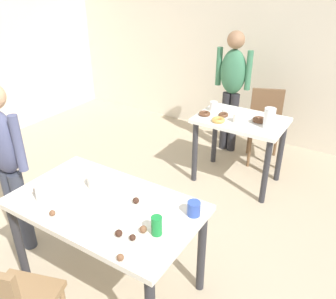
% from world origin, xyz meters
% --- Properties ---
extents(ground_plane, '(6.40, 6.40, 0.00)m').
position_xyz_m(ground_plane, '(0.00, 0.00, 0.00)').
color(ground_plane, tan).
extents(wall_back, '(6.40, 0.10, 2.60)m').
position_xyz_m(wall_back, '(0.00, 3.20, 1.30)').
color(wall_back, beige).
rests_on(wall_back, ground_plane).
extents(dining_table_near, '(1.29, 0.76, 0.75)m').
position_xyz_m(dining_table_near, '(-0.11, 0.04, 0.65)').
color(dining_table_near, silver).
rests_on(dining_table_near, ground_plane).
extents(dining_table_far, '(0.91, 0.63, 0.75)m').
position_xyz_m(dining_table_far, '(0.11, 1.93, 0.61)').
color(dining_table_far, white).
rests_on(dining_table_far, ground_plane).
extents(chair_far_table, '(0.52, 0.52, 0.87)m').
position_xyz_m(chair_far_table, '(0.19, 2.59, 0.50)').
color(chair_far_table, brown).
rests_on(chair_far_table, ground_plane).
extents(person_girl_near, '(0.45, 0.21, 1.44)m').
position_xyz_m(person_girl_near, '(-1.03, -0.02, 0.86)').
color(person_girl_near, '#383D4C').
rests_on(person_girl_near, ground_plane).
extents(person_adult_far, '(0.45, 0.21, 1.51)m').
position_xyz_m(person_adult_far, '(-0.28, 2.60, 0.91)').
color(person_adult_far, '#28282D').
rests_on(person_adult_far, ground_plane).
extents(mixing_bowl, '(0.17, 0.17, 0.09)m').
position_xyz_m(mixing_bowl, '(-0.28, 0.19, 0.79)').
color(mixing_bowl, white).
rests_on(mixing_bowl, dining_table_near).
extents(soda_can, '(0.07, 0.07, 0.12)m').
position_xyz_m(soda_can, '(0.36, -0.02, 0.81)').
color(soda_can, '#198438').
rests_on(soda_can, dining_table_near).
extents(fork_near, '(0.17, 0.02, 0.01)m').
position_xyz_m(fork_near, '(0.36, 0.11, 0.75)').
color(fork_near, silver).
rests_on(fork_near, dining_table_near).
extents(cup_near_0, '(0.07, 0.07, 0.12)m').
position_xyz_m(cup_near_0, '(-0.49, -0.15, 0.81)').
color(cup_near_0, white).
rests_on(cup_near_0, dining_table_near).
extents(cup_near_1, '(0.09, 0.09, 0.10)m').
position_xyz_m(cup_near_1, '(0.45, 0.25, 0.80)').
color(cup_near_1, '#3351B2').
rests_on(cup_near_1, dining_table_near).
extents(cake_ball_0, '(0.04, 0.04, 0.04)m').
position_xyz_m(cake_ball_0, '(-0.42, 0.26, 0.77)').
color(cake_ball_0, '#3D2319').
rests_on(cake_ball_0, dining_table_near).
extents(cake_ball_1, '(0.05, 0.05, 0.05)m').
position_xyz_m(cake_ball_1, '(-0.59, -0.10, 0.78)').
color(cake_ball_1, '#3D2319').
rests_on(cake_ball_1, dining_table_near).
extents(cake_ball_2, '(0.04, 0.04, 0.04)m').
position_xyz_m(cake_ball_2, '(0.07, 0.16, 0.77)').
color(cake_ball_2, '#3D2319').
rests_on(cake_ball_2, dining_table_near).
extents(cake_ball_3, '(0.05, 0.05, 0.05)m').
position_xyz_m(cake_ball_3, '(0.28, -0.05, 0.77)').
color(cake_ball_3, brown).
rests_on(cake_ball_3, dining_table_near).
extents(cake_ball_4, '(0.04, 0.04, 0.04)m').
position_xyz_m(cake_ball_4, '(0.27, -0.14, 0.77)').
color(cake_ball_4, '#3D2319').
rests_on(cake_ball_4, dining_table_near).
extents(cake_ball_5, '(0.04, 0.04, 0.04)m').
position_xyz_m(cake_ball_5, '(0.31, -0.30, 0.77)').
color(cake_ball_5, brown).
rests_on(cake_ball_5, dining_table_near).
extents(cake_ball_6, '(0.04, 0.04, 0.04)m').
position_xyz_m(cake_ball_6, '(0.18, -0.16, 0.77)').
color(cake_ball_6, '#3D2319').
rests_on(cake_ball_6, dining_table_near).
extents(cake_ball_7, '(0.04, 0.04, 0.04)m').
position_xyz_m(cake_ball_7, '(-0.30, -0.23, 0.77)').
color(cake_ball_7, brown).
rests_on(cake_ball_7, dining_table_near).
extents(pitcher_far, '(0.11, 0.11, 0.21)m').
position_xyz_m(pitcher_far, '(0.42, 1.84, 0.85)').
color(pitcher_far, white).
rests_on(pitcher_far, dining_table_far).
extents(cup_far_0, '(0.08, 0.08, 0.10)m').
position_xyz_m(cup_far_0, '(-0.23, 1.98, 0.80)').
color(cup_far_0, white).
rests_on(cup_far_0, dining_table_far).
extents(cup_far_1, '(0.09, 0.09, 0.09)m').
position_xyz_m(cup_far_1, '(0.11, 1.81, 0.80)').
color(cup_far_1, white).
rests_on(cup_far_1, dining_table_far).
extents(donut_far_0, '(0.12, 0.12, 0.03)m').
position_xyz_m(donut_far_0, '(-0.08, 2.03, 0.77)').
color(donut_far_0, white).
rests_on(donut_far_0, dining_table_far).
extents(donut_far_1, '(0.11, 0.11, 0.03)m').
position_xyz_m(donut_far_1, '(-0.07, 1.89, 0.77)').
color(donut_far_1, brown).
rests_on(donut_far_1, dining_table_far).
extents(donut_far_2, '(0.14, 0.14, 0.04)m').
position_xyz_m(donut_far_2, '(0.30, 1.95, 0.77)').
color(donut_far_2, brown).
rests_on(donut_far_2, dining_table_far).
extents(donut_far_3, '(0.14, 0.14, 0.04)m').
position_xyz_m(donut_far_3, '(-0.05, 1.72, 0.77)').
color(donut_far_3, gold).
rests_on(donut_far_3, dining_table_far).
extents(donut_far_4, '(0.13, 0.13, 0.04)m').
position_xyz_m(donut_far_4, '(-0.25, 1.81, 0.77)').
color(donut_far_4, brown).
rests_on(donut_far_4, dining_table_far).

